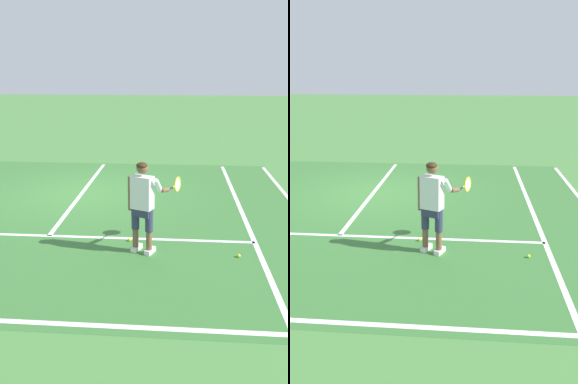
% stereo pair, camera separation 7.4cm
% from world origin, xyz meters
% --- Properties ---
extents(ground_plane, '(80.00, 80.00, 0.00)m').
position_xyz_m(ground_plane, '(0.00, 0.00, 0.00)').
color(ground_plane, '#477F3D').
extents(court_inner_surface, '(10.98, 9.73, 0.00)m').
position_xyz_m(court_inner_surface, '(0.00, -1.28, 0.00)').
color(court_inner_surface, '#387033').
rests_on(court_inner_surface, ground).
extents(line_service, '(8.23, 0.10, 0.01)m').
position_xyz_m(line_service, '(0.00, -3.01, 0.00)').
color(line_service, white).
rests_on(line_service, ground).
extents(line_centre_service, '(0.10, 6.40, 0.01)m').
position_xyz_m(line_centre_service, '(0.00, 0.19, 0.00)').
color(line_centre_service, white).
rests_on(line_centre_service, ground).
extents(line_singles_right, '(0.10, 9.33, 0.01)m').
position_xyz_m(line_singles_right, '(4.12, -1.28, 0.00)').
color(line_singles_right, white).
rests_on(line_singles_right, ground).
extents(tennis_player, '(0.96, 0.98, 1.71)m').
position_xyz_m(tennis_player, '(1.97, -3.61, 0.99)').
color(tennis_player, white).
rests_on(tennis_player, ground).
extents(tennis_ball_near_feet, '(0.07, 0.07, 0.07)m').
position_xyz_m(tennis_ball_near_feet, '(1.66, -3.14, 0.03)').
color(tennis_ball_near_feet, '#CCE02D').
rests_on(tennis_ball_near_feet, ground).
extents(tennis_ball_by_baseline, '(0.07, 0.07, 0.07)m').
position_xyz_m(tennis_ball_by_baseline, '(3.71, -3.70, 0.03)').
color(tennis_ball_by_baseline, '#CCE02D').
rests_on(tennis_ball_by_baseline, ground).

